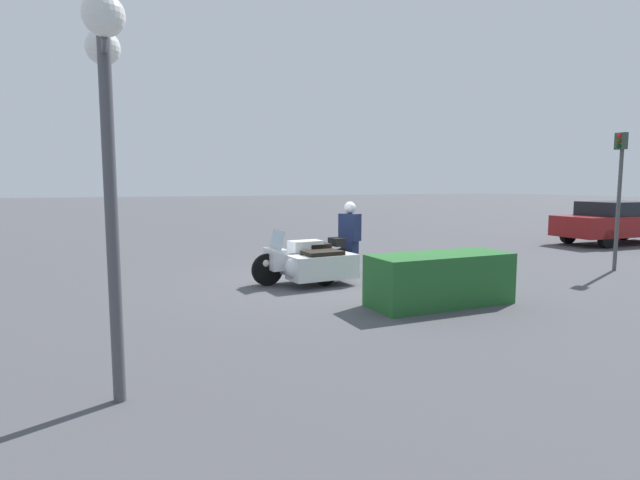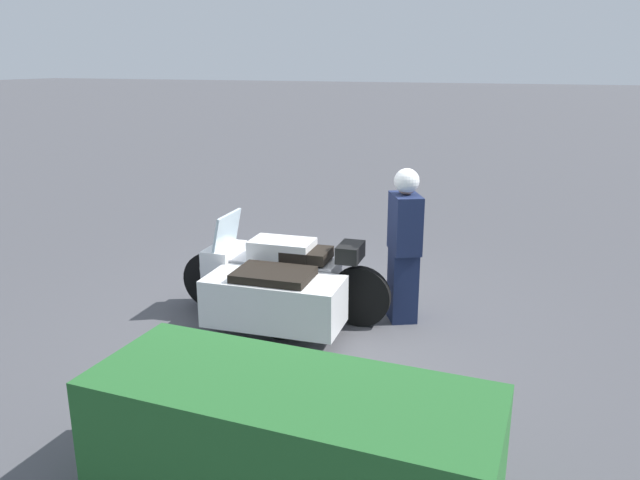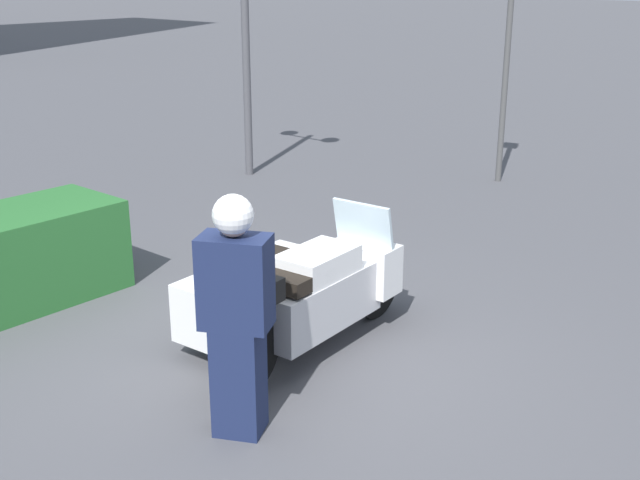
# 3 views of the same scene
# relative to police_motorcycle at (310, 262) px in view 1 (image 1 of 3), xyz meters

# --- Properties ---
(ground_plane) EXTENTS (160.00, 160.00, 0.00)m
(ground_plane) POSITION_rel_police_motorcycle_xyz_m (-0.47, -0.16, -0.47)
(ground_plane) COLOR #4C4C51
(police_motorcycle) EXTENTS (2.48, 1.21, 1.17)m
(police_motorcycle) POSITION_rel_police_motorcycle_xyz_m (0.00, 0.00, 0.00)
(police_motorcycle) COLOR black
(police_motorcycle) RESTS_ON ground
(officer_rider) EXTENTS (0.47, 0.55, 1.73)m
(officer_rider) POSITION_rel_police_motorcycle_xyz_m (-1.30, -0.71, 0.44)
(officer_rider) COLOR #192347
(officer_rider) RESTS_ON ground
(hedge_bush_curbside) EXTENTS (2.58, 1.00, 0.91)m
(hedge_bush_curbside) POSITION_rel_police_motorcycle_xyz_m (-1.41, 2.60, -0.02)
(hedge_bush_curbside) COLOR #28662D
(hedge_bush_curbside) RESTS_ON ground
(twin_lamp_post) EXTENTS (0.35, 1.41, 3.68)m
(twin_lamp_post) POSITION_rel_police_motorcycle_xyz_m (3.96, 4.58, 2.38)
(twin_lamp_post) COLOR #4C4C51
(twin_lamp_post) RESTS_ON ground
(traffic_light_far) EXTENTS (0.23, 0.26, 3.37)m
(traffic_light_far) POSITION_rel_police_motorcycle_xyz_m (-7.55, 1.46, 1.74)
(traffic_light_far) COLOR #4C4C4C
(traffic_light_far) RESTS_ON ground
(parked_car_background) EXTENTS (4.62, 1.93, 1.52)m
(parked_car_background) POSITION_rel_police_motorcycle_xyz_m (-12.81, -2.29, 0.33)
(parked_car_background) COLOR maroon
(parked_car_background) RESTS_ON ground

